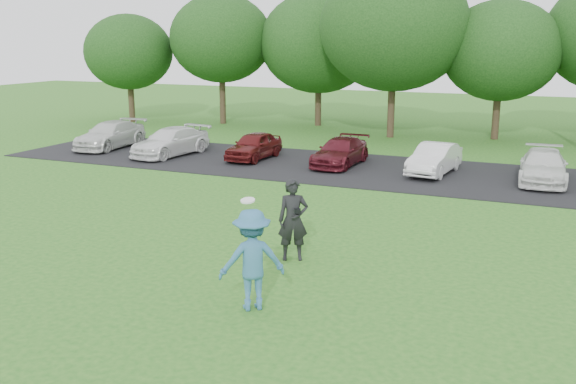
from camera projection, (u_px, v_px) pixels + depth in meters
name	position (u px, v px, depth m)	size (l,w,h in m)	color
ground	(220.00, 293.00, 12.84)	(100.00, 100.00, 0.00)	#24641C
parking_lot	(385.00, 171.00, 24.46)	(32.00, 6.50, 0.03)	black
frisbee_player	(252.00, 260.00, 11.89)	(1.43, 1.32, 2.11)	teal
camera_bystander	(293.00, 220.00, 14.55)	(0.82, 0.71, 1.89)	black
parked_cars	(390.00, 156.00, 24.33)	(28.06, 4.76, 1.23)	silver
tree_row	(470.00, 39.00, 31.47)	(42.39, 9.85, 8.64)	#38281C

